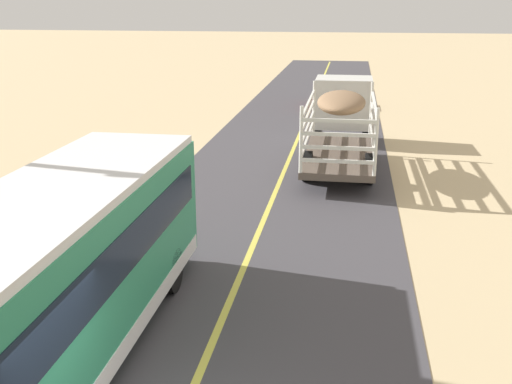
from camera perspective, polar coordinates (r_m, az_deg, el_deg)
The scene contains 3 objects.
livestock_truck at distance 25.84m, azimuth 8.14°, elevation 7.56°, with size 2.53×9.70×3.02m.
bus at distance 10.83m, azimuth -18.97°, elevation -7.95°, with size 2.54×10.00×3.21m.
car_far at distance 37.72m, azimuth 6.95°, elevation 9.08°, with size 1.80×4.40×1.46m.
Camera 1 is at (2.40, -6.37, 6.25)m, focal length 42.39 mm.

